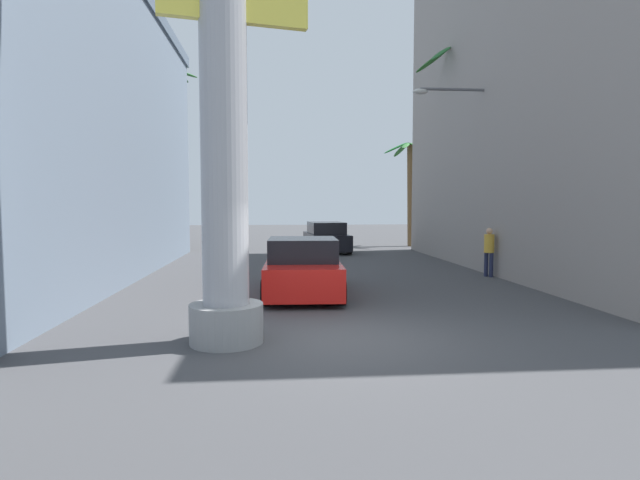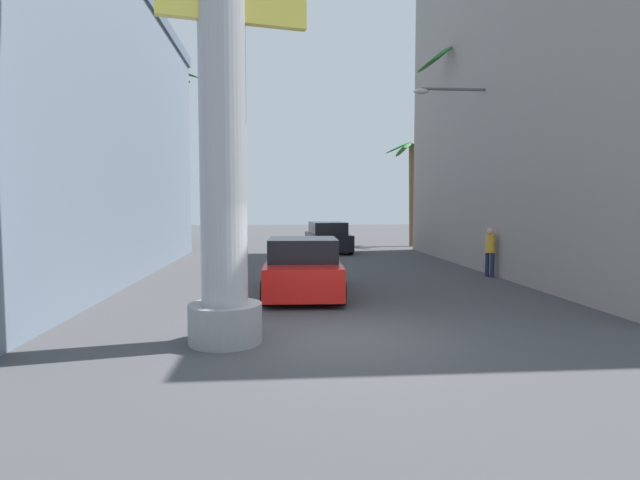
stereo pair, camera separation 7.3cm
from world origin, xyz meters
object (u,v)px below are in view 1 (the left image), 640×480
object	(u,v)px
car_far	(326,238)
palm_tree_mid_right	(452,123)
palm_tree_far_right	(410,183)
palm_tree_far_left	(173,147)
neon_sign_pole	(223,57)
street_lamp	(472,158)
pedestrian_mid_right	(489,248)
car_lead	(303,269)

from	to	relation	value
car_far	palm_tree_mid_right	distance (m)	8.71
car_far	palm_tree_far_right	world-z (taller)	palm_tree_far_right
palm_tree_far_left	neon_sign_pole	bearing A→B (deg)	-76.46
street_lamp	car_far	size ratio (longest dim) A/B	1.40
car_far	palm_tree_far_left	world-z (taller)	palm_tree_far_left
palm_tree_mid_right	street_lamp	bearing A→B (deg)	-98.66
neon_sign_pole	palm_tree_mid_right	xyz separation A→B (m)	(8.58, 12.46, 1.02)
street_lamp	pedestrian_mid_right	bearing A→B (deg)	-84.53
car_far	palm_tree_mid_right	xyz separation A→B (m)	(5.00, -4.83, 5.26)
car_lead	palm_tree_far_right	xyz separation A→B (m)	(7.35, 15.72, 3.09)
car_far	palm_tree_mid_right	size ratio (longest dim) A/B	0.52
street_lamp	car_lead	world-z (taller)	street_lamp
palm_tree_mid_right	car_far	bearing A→B (deg)	136.00
palm_tree_far_right	palm_tree_far_left	distance (m)	13.68
palm_tree_far_left	palm_tree_mid_right	size ratio (longest dim) A/B	1.04
street_lamp	neon_sign_pole	bearing A→B (deg)	-132.39
palm_tree_far_left	pedestrian_mid_right	world-z (taller)	palm_tree_far_left
neon_sign_pole	car_lead	distance (m)	6.57
car_far	palm_tree_far_right	xyz separation A→B (m)	(5.38, 3.17, 3.05)
palm_tree_far_right	palm_tree_far_left	size ratio (longest dim) A/B	0.64
car_far	car_lead	bearing A→B (deg)	-98.90
street_lamp	palm_tree_mid_right	world-z (taller)	palm_tree_mid_right
palm_tree_mid_right	palm_tree_far_right	bearing A→B (deg)	87.25
palm_tree_far_right	palm_tree_far_left	bearing A→B (deg)	-171.67
pedestrian_mid_right	palm_tree_far_left	bearing A→B (deg)	138.88
pedestrian_mid_right	palm_tree_far_right	bearing A→B (deg)	86.39
street_lamp	palm_tree_far_left	distance (m)	15.87
street_lamp	palm_tree_mid_right	size ratio (longest dim) A/B	0.73
car_lead	palm_tree_far_left	distance (m)	15.80
neon_sign_pole	car_far	world-z (taller)	neon_sign_pole
car_far	pedestrian_mid_right	world-z (taller)	pedestrian_mid_right
palm_tree_far_right	palm_tree_far_left	world-z (taller)	palm_tree_far_left
palm_tree_far_right	pedestrian_mid_right	size ratio (longest dim) A/B	3.73
palm_tree_far_right	palm_tree_mid_right	world-z (taller)	palm_tree_mid_right
pedestrian_mid_right	neon_sign_pole	bearing A→B (deg)	-137.42
palm_tree_mid_right	pedestrian_mid_right	bearing A→B (deg)	-94.99
palm_tree_far_left	pedestrian_mid_right	distance (m)	17.34
street_lamp	pedestrian_mid_right	xyz separation A→B (m)	(0.12, -1.30, -3.16)
car_lead	palm_tree_far_right	size ratio (longest dim) A/B	0.76
palm_tree_far_right	car_lead	bearing A→B (deg)	-115.05
palm_tree_far_left	palm_tree_mid_right	bearing A→B (deg)	-24.82
neon_sign_pole	palm_tree_far_right	xyz separation A→B (m)	(8.97, 20.45, -1.18)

